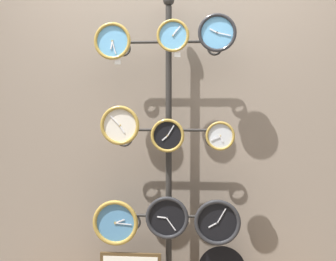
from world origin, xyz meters
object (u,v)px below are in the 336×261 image
(clock_middle_center, at_px, (168,136))
(clock_top_right, at_px, (217,33))
(display_stand, at_px, (169,178))
(clock_top_left, at_px, (112,41))
(clock_bottom_right, at_px, (217,222))
(clock_bottom_left, at_px, (115,223))
(clock_bottom_center, at_px, (167,218))
(clock_middle_right, at_px, (220,136))
(clock_middle_left, at_px, (120,125))
(clock_top_center, at_px, (173,36))

(clock_middle_center, bearing_deg, clock_top_right, -1.74)
(display_stand, bearing_deg, clock_top_left, -162.50)
(display_stand, height_order, clock_top_left, display_stand)
(clock_middle_center, xyz_separation_m, clock_bottom_right, (0.33, -0.01, -0.58))
(clock_top_right, relative_size, clock_bottom_right, 0.81)
(clock_bottom_left, height_order, clock_bottom_center, clock_bottom_center)
(clock_top_left, bearing_deg, clock_bottom_right, 1.77)
(clock_bottom_left, distance_m, clock_bottom_right, 0.69)
(clock_top_right, distance_m, clock_bottom_left, 1.44)
(clock_top_right, height_order, clock_middle_right, clock_top_right)
(clock_top_left, xyz_separation_m, clock_middle_center, (0.36, 0.03, -0.62))
(clock_bottom_left, xyz_separation_m, clock_bottom_right, (0.69, 0.01, 0.02))
(clock_bottom_right, bearing_deg, clock_top_right, -167.82)
(clock_middle_right, xyz_separation_m, clock_bottom_left, (-0.70, 0.01, -0.60))
(clock_top_left, bearing_deg, clock_middle_left, -0.49)
(display_stand, relative_size, clock_top_left, 8.48)
(clock_top_right, xyz_separation_m, clock_middle_left, (-0.64, -0.02, -0.60))
(display_stand, xyz_separation_m, clock_bottom_left, (-0.35, -0.10, -0.30))
(display_stand, relative_size, clock_middle_right, 10.84)
(clock_top_center, height_order, clock_bottom_left, clock_top_center)
(clock_top_center, height_order, clock_bottom_center, clock_top_center)
(clock_middle_center, bearing_deg, clock_middle_left, -174.68)
(clock_middle_left, distance_m, clock_bottom_left, 0.66)
(clock_middle_left, xyz_separation_m, clock_bottom_left, (-0.04, 0.02, -0.66))
(clock_middle_right, bearing_deg, clock_top_right, 150.57)
(clock_middle_left, bearing_deg, clock_top_right, 1.77)
(clock_middle_right, relative_size, clock_bottom_left, 0.61)
(display_stand, bearing_deg, clock_bottom_left, -164.58)
(clock_middle_center, distance_m, clock_bottom_left, 0.69)
(clock_bottom_left, xyz_separation_m, clock_bottom_center, (0.35, -0.02, 0.05))
(clock_bottom_center, bearing_deg, clock_middle_right, 1.61)
(clock_top_center, height_order, clock_bottom_right, clock_top_center)
(clock_top_center, distance_m, clock_top_right, 0.29)
(clock_top_right, relative_size, clock_bottom_left, 0.80)
(clock_middle_right, distance_m, clock_bottom_center, 0.65)
(clock_top_left, xyz_separation_m, clock_middle_left, (0.05, -0.00, -0.55))
(display_stand, bearing_deg, clock_middle_right, -17.23)
(clock_middle_center, xyz_separation_m, clock_middle_right, (0.35, -0.02, 0.00))
(clock_middle_center, bearing_deg, clock_bottom_right, -1.30)
(clock_top_center, bearing_deg, clock_bottom_right, 2.58)
(clock_middle_right, distance_m, clock_bottom_right, 0.58)
(clock_top_right, bearing_deg, clock_bottom_left, -179.74)
(display_stand, height_order, clock_top_center, display_stand)
(clock_top_left, xyz_separation_m, clock_bottom_right, (0.70, 0.02, -1.20))
(clock_top_left, relative_size, clock_top_center, 1.15)
(clock_bottom_right, bearing_deg, clock_bottom_center, -175.66)
(clock_top_left, bearing_deg, clock_bottom_center, -0.66)
(clock_top_center, height_order, clock_middle_center, clock_top_center)
(clock_top_left, bearing_deg, clock_middle_right, 0.47)
(display_stand, xyz_separation_m, clock_top_center, (0.04, -0.11, 0.95))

